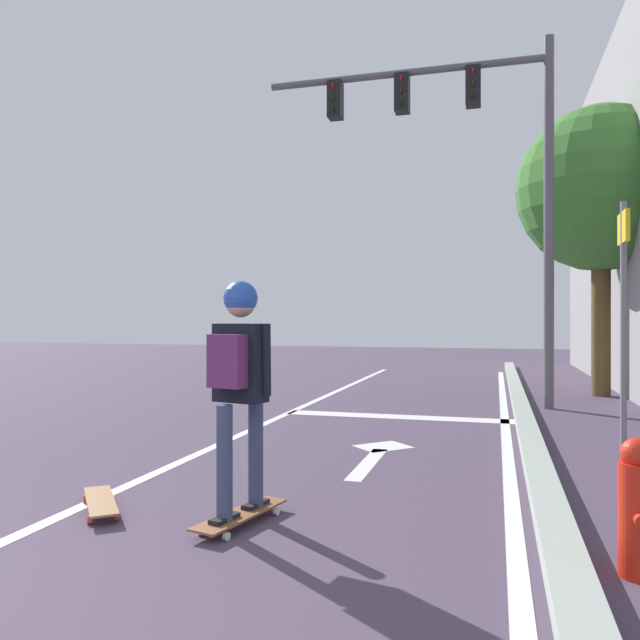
% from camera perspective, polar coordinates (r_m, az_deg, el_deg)
% --- Properties ---
extents(lane_line_center, '(0.12, 20.00, 0.01)m').
position_cam_1_polar(lane_line_center, '(8.10, -6.49, -10.06)').
color(lane_line_center, silver).
rests_on(lane_line_center, ground).
extents(lane_line_curbside, '(0.12, 20.00, 0.01)m').
position_cam_1_polar(lane_line_curbside, '(7.51, 16.79, -10.86)').
color(lane_line_curbside, silver).
rests_on(lane_line_curbside, ground).
extents(stop_bar, '(3.30, 0.40, 0.01)m').
position_cam_1_polar(stop_bar, '(9.23, 7.15, -8.80)').
color(stop_bar, silver).
rests_on(stop_bar, ground).
extents(lane_arrow_stem, '(0.16, 1.40, 0.01)m').
position_cam_1_polar(lane_arrow_stem, '(6.30, 4.43, -13.00)').
color(lane_arrow_stem, silver).
rests_on(lane_arrow_stem, ground).
extents(lane_arrow_head, '(0.71, 0.71, 0.01)m').
position_cam_1_polar(lane_arrow_head, '(7.11, 5.81, -11.48)').
color(lane_arrow_head, silver).
rests_on(lane_arrow_head, ground).
extents(curb_strip, '(0.24, 24.00, 0.14)m').
position_cam_1_polar(curb_strip, '(7.51, 18.73, -10.35)').
color(curb_strip, '#9BA59A').
rests_on(curb_strip, ground).
extents(skateboard, '(0.41, 0.90, 0.08)m').
position_cam_1_polar(skateboard, '(4.55, -7.30, -17.34)').
color(skateboard, brown).
rests_on(skateboard, ground).
extents(skater, '(0.44, 0.61, 1.61)m').
position_cam_1_polar(skater, '(4.34, -7.44, -4.33)').
color(skater, '#364261').
rests_on(skater, skateboard).
extents(spare_skateboard, '(0.66, 0.74, 0.09)m').
position_cam_1_polar(spare_skateboard, '(5.06, -19.52, -15.46)').
color(spare_skateboard, '#916039').
rests_on(spare_skateboard, ground).
extents(traffic_signal_mast, '(4.77, 0.34, 5.95)m').
position_cam_1_polar(traffic_signal_mast, '(10.92, 13.06, 15.51)').
color(traffic_signal_mast, '#59575C').
rests_on(traffic_signal_mast, ground).
extents(street_sign_post, '(0.06, 0.44, 2.56)m').
position_cam_1_polar(street_sign_post, '(6.61, 26.11, 2.01)').
color(street_sign_post, slate).
rests_on(street_sign_post, ground).
extents(fire_hydrant, '(0.20, 0.30, 0.77)m').
position_cam_1_polar(fire_hydrant, '(3.99, 27.13, -15.11)').
color(fire_hydrant, red).
rests_on(fire_hydrant, ground).
extents(roadside_tree, '(3.07, 3.07, 5.39)m').
position_cam_1_polar(roadside_tree, '(12.90, 24.41, 10.79)').
color(roadside_tree, brown).
rests_on(roadside_tree, ground).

